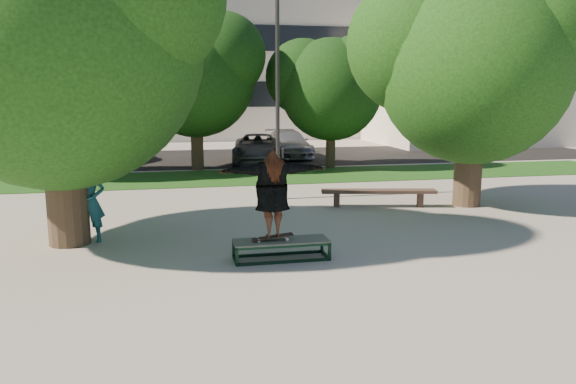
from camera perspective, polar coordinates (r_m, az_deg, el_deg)
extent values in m
plane|color=gray|center=(11.69, -1.23, -5.42)|extent=(120.00, 120.00, 0.00)
cube|color=#194B15|center=(21.03, -3.35, 1.56)|extent=(30.00, 4.00, 0.02)
cube|color=black|center=(27.33, -7.47, 3.46)|extent=(40.00, 8.00, 0.01)
cylinder|color=#38281E|center=(12.35, -21.71, 2.28)|extent=(0.84, 0.84, 3.20)
sphere|color=#143A0F|center=(12.29, -22.48, 13.75)|extent=(5.80, 5.80, 5.80)
cylinder|color=#38281E|center=(16.31, 17.91, 3.89)|extent=(0.76, 0.76, 3.00)
sphere|color=#143A0F|center=(16.24, 18.36, 11.90)|extent=(5.20, 5.20, 5.20)
sphere|color=#143A0F|center=(16.38, 13.01, 14.41)|extent=(3.90, 3.90, 3.90)
sphere|color=#143A0F|center=(16.48, 23.11, 14.76)|extent=(3.64, 3.64, 3.64)
cylinder|color=#38281E|center=(22.58, -23.24, 4.90)|extent=(0.44, 0.44, 2.80)
sphere|color=black|center=(22.51, -23.61, 10.12)|extent=(4.40, 4.40, 4.40)
sphere|color=black|center=(23.41, -26.07, 11.26)|extent=(3.30, 3.30, 3.30)
sphere|color=black|center=(21.93, -21.40, 12.31)|extent=(3.08, 3.08, 3.08)
cylinder|color=#38281E|center=(23.15, -9.25, 5.94)|extent=(0.50, 0.50, 3.00)
sphere|color=black|center=(23.10, -9.40, 11.44)|extent=(4.80, 4.80, 4.80)
sphere|color=black|center=(23.82, -12.49, 12.74)|extent=(3.60, 3.60, 3.60)
sphere|color=black|center=(22.74, -6.61, 13.65)|extent=(3.36, 3.36, 3.36)
cylinder|color=#38281E|center=(23.58, 4.36, 5.63)|extent=(0.40, 0.40, 2.60)
sphere|color=black|center=(23.51, 4.43, 10.33)|extent=(4.20, 4.20, 4.20)
sphere|color=black|center=(23.86, 1.54, 11.61)|extent=(3.15, 3.15, 3.15)
sphere|color=black|center=(23.41, 7.02, 12.08)|extent=(2.94, 2.94, 2.94)
cylinder|color=#2D2D30|center=(16.36, -1.07, 9.65)|extent=(0.12, 0.12, 6.00)
cube|color=beige|center=(43.35, -12.21, 16.34)|extent=(30.00, 14.00, 16.00)
cube|color=black|center=(36.01, -11.94, 9.69)|extent=(27.60, 0.12, 1.60)
cube|color=black|center=(36.17, -12.15, 15.24)|extent=(27.60, 0.12, 1.60)
cube|color=white|center=(38.70, 19.73, 10.82)|extent=(15.00, 10.00, 8.00)
cube|color=#475147|center=(10.64, -0.70, -4.97)|extent=(1.80, 0.60, 0.03)
cylinder|color=white|center=(10.48, -2.96, -4.98)|extent=(0.06, 0.03, 0.06)
cylinder|color=white|center=(10.64, -3.10, -4.76)|extent=(0.06, 0.03, 0.06)
cylinder|color=white|center=(10.58, -0.06, -4.83)|extent=(0.06, 0.03, 0.06)
cylinder|color=white|center=(10.73, -0.24, -4.61)|extent=(0.06, 0.03, 0.06)
cube|color=black|center=(10.59, -1.59, -4.59)|extent=(0.78, 0.20, 0.10)
imported|color=brown|center=(10.41, -1.61, -0.17)|extent=(2.02, 0.59, 1.64)
imported|color=#174C58|center=(12.47, -19.49, -0.95)|extent=(0.65, 0.45, 1.73)
cube|color=#4C382D|center=(15.53, 4.96, -0.76)|extent=(0.19, 0.19, 0.42)
cube|color=#4C382D|center=(15.90, 13.28, -0.74)|extent=(0.19, 0.19, 0.42)
cube|color=#4C382D|center=(15.64, 9.20, 0.08)|extent=(3.17, 1.06, 0.08)
imported|color=silver|center=(27.55, -25.63, 3.93)|extent=(1.69, 3.81, 1.28)
imported|color=black|center=(26.52, -18.23, 4.42)|extent=(2.04, 4.59, 1.46)
imported|color=#545459|center=(24.99, -3.07, 4.40)|extent=(2.87, 4.95, 1.30)
imported|color=#A6A6AB|center=(27.41, 0.01, 4.90)|extent=(1.83, 4.44, 1.28)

